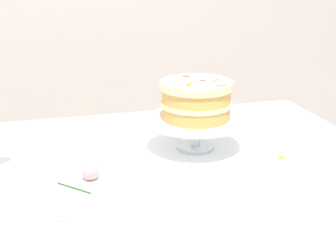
{
  "coord_description": "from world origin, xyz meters",
  "views": [
    {
      "loc": [
        -0.27,
        -1.21,
        1.28
      ],
      "look_at": [
        0.07,
        0.02,
        0.86
      ],
      "focal_mm": 51.72,
      "sensor_mm": 36.0,
      "label": 1
    }
  ],
  "objects_px": {
    "cake_stand": "(196,123)",
    "layer_cake": "(196,100)",
    "dining_table": "(149,197)",
    "fallen_rose": "(90,171)"
  },
  "relations": [
    {
      "from": "cake_stand",
      "to": "layer_cake",
      "type": "bearing_deg",
      "value": -12.39
    },
    {
      "from": "cake_stand",
      "to": "layer_cake",
      "type": "height_order",
      "value": "layer_cake"
    },
    {
      "from": "cake_stand",
      "to": "dining_table",
      "type": "bearing_deg",
      "value": -149.08
    },
    {
      "from": "dining_table",
      "to": "cake_stand",
      "type": "xyz_separation_m",
      "value": [
        0.17,
        0.1,
        0.17
      ]
    },
    {
      "from": "cake_stand",
      "to": "fallen_rose",
      "type": "relative_size",
      "value": 2.64
    },
    {
      "from": "cake_stand",
      "to": "fallen_rose",
      "type": "bearing_deg",
      "value": -158.41
    },
    {
      "from": "dining_table",
      "to": "fallen_rose",
      "type": "xyz_separation_m",
      "value": [
        -0.16,
        -0.03,
        0.11
      ]
    },
    {
      "from": "fallen_rose",
      "to": "dining_table",
      "type": "bearing_deg",
      "value": 10.71
    },
    {
      "from": "dining_table",
      "to": "fallen_rose",
      "type": "distance_m",
      "value": 0.2
    },
    {
      "from": "dining_table",
      "to": "cake_stand",
      "type": "height_order",
      "value": "cake_stand"
    }
  ]
}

